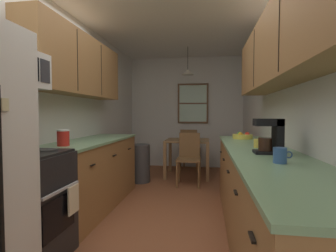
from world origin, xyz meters
TOP-DOWN VIEW (x-y plane):
  - ground_plane at (0.00, 1.00)m, footprint 12.00×12.00m
  - wall_left at (-1.35, 1.00)m, footprint 0.10×9.00m
  - wall_right at (1.35, 1.00)m, footprint 0.10×9.00m
  - wall_back at (0.00, 3.65)m, footprint 4.40×0.10m
  - ceiling_slab at (0.00, 1.00)m, footprint 4.40×9.00m
  - stove_range at (-0.99, -0.52)m, footprint 0.66×0.62m
  - microwave_over_range at (-1.11, -0.52)m, footprint 0.39×0.62m
  - counter_left at (-1.00, 0.76)m, footprint 0.64×1.95m
  - upper_cabinets_left at (-1.14, 0.71)m, footprint 0.33×2.03m
  - counter_right at (1.00, 0.02)m, footprint 0.64×3.23m
  - upper_cabinets_right at (1.14, -0.03)m, footprint 0.33×2.91m
  - dining_table at (0.11, 2.66)m, footprint 0.85×0.77m
  - dining_chair_near at (0.18, 2.07)m, footprint 0.40×0.40m
  - dining_chair_far at (0.11, 3.26)m, footprint 0.45×0.45m
  - pendant_light at (0.11, 2.66)m, footprint 0.25×0.25m
  - back_window at (0.17, 3.58)m, footprint 0.71×0.05m
  - trash_bin at (-0.70, 2.10)m, footprint 0.34×0.34m
  - storage_canister at (-1.00, 0.09)m, footprint 0.13×0.13m
  - dish_towel at (-0.64, -0.36)m, footprint 0.02×0.16m
  - coffee_maker at (1.03, -0.13)m, footprint 0.22×0.18m
  - mug_by_coffeemaker at (0.98, -0.57)m, footprint 0.13×0.09m
  - mug_spare at (0.99, 0.26)m, footprint 0.11×0.08m
  - fruit_bowl at (0.97, 1.19)m, footprint 0.26×0.26m

SIDE VIEW (x-z plane):
  - ground_plane at x=0.00m, z-range 0.00..0.00m
  - trash_bin at x=-0.70m, z-range 0.00..0.69m
  - counter_right at x=1.00m, z-range 0.00..0.90m
  - counter_left at x=-1.00m, z-range 0.00..0.90m
  - stove_range at x=-0.99m, z-range -0.08..1.02m
  - dish_towel at x=-0.64m, z-range 0.38..0.62m
  - dining_chair_near at x=0.18m, z-range 0.05..0.95m
  - dining_chair_far at x=0.11m, z-range 0.05..0.95m
  - dining_table at x=0.11m, z-range 0.24..0.97m
  - fruit_bowl at x=0.97m, z-range 0.89..0.98m
  - mug_spare at x=0.99m, z-range 0.90..0.99m
  - mug_by_coffeemaker at x=0.98m, z-range 0.90..1.01m
  - storage_canister at x=-1.00m, z-range 0.90..1.07m
  - coffee_maker at x=1.03m, z-range 0.91..1.20m
  - wall_left at x=-1.35m, z-range 0.00..2.55m
  - wall_right at x=1.35m, z-range 0.00..2.55m
  - wall_back at x=0.00m, z-range 0.00..2.55m
  - back_window at x=0.17m, z-range 1.02..1.94m
  - microwave_over_range at x=-1.11m, z-range 1.45..1.76m
  - upper_cabinets_right at x=1.14m, z-range 1.50..2.15m
  - upper_cabinets_left at x=-1.14m, z-range 1.47..2.23m
  - pendant_light at x=0.11m, z-range 1.78..2.33m
  - ceiling_slab at x=0.00m, z-range 2.55..2.63m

